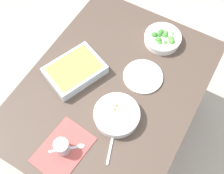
{
  "coord_description": "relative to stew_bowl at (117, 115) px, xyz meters",
  "views": [
    {
      "loc": [
        -0.63,
        -0.36,
        2.07
      ],
      "look_at": [
        0.0,
        0.0,
        0.74
      ],
      "focal_mm": 44.86,
      "sensor_mm": 36.0,
      "label": 1
    }
  ],
  "objects": [
    {
      "name": "broccoli_bowl",
      "position": [
        0.56,
        0.01,
        -0.0
      ],
      "size": [
        0.22,
        0.22,
        0.07
      ],
      "color": "white",
      "rests_on": "dining_table"
    },
    {
      "name": "dining_table",
      "position": [
        0.14,
        0.11,
        -0.12
      ],
      "size": [
        1.2,
        0.9,
        0.74
      ],
      "color": "#4C3D33",
      "rests_on": "ground_plane"
    },
    {
      "name": "ground_plane",
      "position": [
        0.14,
        0.11,
        -0.77
      ],
      "size": [
        6.0,
        6.0,
        0.0
      ],
      "primitive_type": "plane",
      "color": "#B2A899"
    },
    {
      "name": "spoon_spare",
      "position": [
        -0.25,
        0.11,
        -0.03
      ],
      "size": [
        0.13,
        0.15,
        0.01
      ],
      "color": "silver",
      "rests_on": "dining_table"
    },
    {
      "name": "baking_dish",
      "position": [
        0.11,
        0.33,
        0.0
      ],
      "size": [
        0.36,
        0.32,
        0.06
      ],
      "color": "silver",
      "rests_on": "dining_table"
    },
    {
      "name": "drink_cup",
      "position": [
        -0.28,
        0.14,
        0.01
      ],
      "size": [
        0.07,
        0.07,
        0.08
      ],
      "color": "#B2BCC6",
      "rests_on": "dining_table"
    },
    {
      "name": "spoon_by_broccoli",
      "position": [
        0.54,
        0.04,
        -0.03
      ],
      "size": [
        0.1,
        0.16,
        0.01
      ],
      "color": "silver",
      "rests_on": "dining_table"
    },
    {
      "name": "placemat",
      "position": [
        -0.28,
        0.14,
        -0.03
      ],
      "size": [
        0.3,
        0.23,
        0.0
      ],
      "primitive_type": "cube",
      "rotation": [
        0.0,
        0.0,
        -0.1
      ],
      "color": "#B24C47",
      "rests_on": "dining_table"
    },
    {
      "name": "stew_bowl",
      "position": [
        0.0,
        0.0,
        0.0
      ],
      "size": [
        0.24,
        0.24,
        0.06
      ],
      "color": "white",
      "rests_on": "dining_table"
    },
    {
      "name": "side_plate",
      "position": [
        0.28,
        -0.01,
        -0.03
      ],
      "size": [
        0.22,
        0.22,
        0.01
      ],
      "primitive_type": "cylinder",
      "color": "white",
      "rests_on": "dining_table"
    },
    {
      "name": "spoon_by_stew",
      "position": [
        -0.13,
        -0.04,
        -0.03
      ],
      "size": [
        0.17,
        0.07,
        0.01
      ],
      "color": "silver",
      "rests_on": "dining_table"
    }
  ]
}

